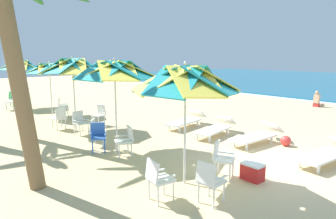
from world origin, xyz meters
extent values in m
plane|color=#D3B784|center=(0.00, 0.00, 0.00)|extent=(80.00, 80.00, 0.00)
cylinder|color=silver|center=(-0.61, -2.59, 1.08)|extent=(0.05, 0.05, 2.15)
cube|color=teal|center=(-0.09, -2.37, 2.35)|extent=(1.31, 1.22, 0.60)
cube|color=#EFDB4C|center=(-0.40, -2.07, 2.35)|extent=(1.24, 1.26, 0.60)
cube|color=teal|center=(-0.83, -2.07, 2.35)|extent=(1.22, 1.31, 0.60)
cube|color=#EFDB4C|center=(-1.14, -2.37, 2.35)|extent=(1.26, 1.24, 0.60)
cube|color=teal|center=(-1.14, -2.81, 2.35)|extent=(1.31, 1.22, 0.60)
cube|color=#EFDB4C|center=(-0.83, -3.11, 2.35)|extent=(1.24, 1.26, 0.60)
cube|color=teal|center=(-0.40, -3.11, 2.35)|extent=(1.22, 1.31, 0.60)
cube|color=#EFDB4C|center=(-0.09, -2.81, 2.35)|extent=(1.26, 1.24, 0.60)
sphere|color=silver|center=(-0.61, -2.59, 2.69)|extent=(0.08, 0.08, 0.08)
cube|color=white|center=(-0.31, -3.51, 0.44)|extent=(0.49, 0.49, 0.05)
cube|color=white|center=(-0.34, -3.71, 0.67)|extent=(0.43, 0.15, 0.40)
cube|color=white|center=(-0.51, -3.49, 0.55)|extent=(0.09, 0.40, 0.03)
cube|color=white|center=(-0.11, -3.54, 0.55)|extent=(0.09, 0.40, 0.03)
cylinder|color=white|center=(-0.46, -3.31, 0.21)|extent=(0.04, 0.04, 0.41)
cylinder|color=white|center=(-0.12, -3.36, 0.21)|extent=(0.04, 0.04, 0.41)
cylinder|color=white|center=(-0.51, -3.66, 0.21)|extent=(0.04, 0.04, 0.41)
cylinder|color=white|center=(-0.16, -3.71, 0.21)|extent=(0.04, 0.04, 0.41)
cube|color=white|center=(-0.23, -1.66, 0.44)|extent=(0.59, 0.59, 0.05)
cube|color=white|center=(-0.41, -1.75, 0.67)|extent=(0.27, 0.42, 0.40)
cube|color=white|center=(-0.32, -1.48, 0.55)|extent=(0.37, 0.21, 0.03)
cube|color=white|center=(-0.14, -1.84, 0.55)|extent=(0.37, 0.21, 0.03)
cylinder|color=white|center=(-0.15, -1.43, 0.21)|extent=(0.04, 0.04, 0.41)
cylinder|color=white|center=(0.00, -1.74, 0.21)|extent=(0.04, 0.04, 0.41)
cylinder|color=white|center=(-0.47, -1.58, 0.21)|extent=(0.04, 0.04, 0.41)
cylinder|color=white|center=(-0.31, -1.90, 0.21)|extent=(0.04, 0.04, 0.41)
cube|color=white|center=(0.39, -2.82, 0.44)|extent=(0.49, 0.49, 0.05)
cube|color=white|center=(0.41, -3.02, 0.67)|extent=(0.43, 0.14, 0.40)
cube|color=white|center=(0.19, -2.84, 0.55)|extent=(0.09, 0.40, 0.03)
cube|color=white|center=(0.59, -2.80, 0.55)|extent=(0.09, 0.40, 0.03)
cylinder|color=white|center=(0.19, -2.67, 0.21)|extent=(0.04, 0.04, 0.41)
cylinder|color=white|center=(0.54, -2.62, 0.21)|extent=(0.04, 0.04, 0.41)
cylinder|color=white|center=(0.23, -3.01, 0.21)|extent=(0.04, 0.04, 0.41)
cylinder|color=white|center=(0.58, -2.97, 0.21)|extent=(0.04, 0.04, 0.41)
cylinder|color=silver|center=(-3.62, -2.54, 1.15)|extent=(0.05, 0.05, 2.29)
cube|color=teal|center=(-3.06, -2.31, 2.45)|extent=(1.45, 1.34, 0.55)
cube|color=#EFDB4C|center=(-3.39, -1.97, 2.45)|extent=(1.35, 1.42, 0.55)
cube|color=teal|center=(-3.86, -1.97, 2.45)|extent=(1.34, 1.45, 0.55)
cube|color=#EFDB4C|center=(-4.19, -2.31, 2.45)|extent=(1.42, 1.35, 0.55)
cube|color=teal|center=(-4.19, -2.78, 2.45)|extent=(1.45, 1.34, 0.55)
cube|color=#EFDB4C|center=(-3.86, -3.11, 2.45)|extent=(1.35, 1.42, 0.55)
cube|color=teal|center=(-3.39, -3.11, 2.45)|extent=(1.34, 1.45, 0.55)
cube|color=#EFDB4C|center=(-3.06, -2.78, 2.45)|extent=(1.42, 1.35, 0.55)
sphere|color=silver|center=(-3.62, -2.54, 2.75)|extent=(0.08, 0.08, 0.08)
cube|color=blue|center=(-3.90, -3.01, 0.44)|extent=(0.59, 0.59, 0.05)
cube|color=blue|center=(-4.08, -2.92, 0.67)|extent=(0.27, 0.42, 0.40)
cube|color=blue|center=(-3.81, -2.83, 0.55)|extent=(0.37, 0.21, 0.03)
cube|color=blue|center=(-3.99, -3.19, 0.55)|extent=(0.37, 0.21, 0.03)
cylinder|color=blue|center=(-3.66, -2.93, 0.21)|extent=(0.04, 0.04, 0.41)
cylinder|color=blue|center=(-3.82, -3.25, 0.21)|extent=(0.04, 0.04, 0.41)
cylinder|color=blue|center=(-3.98, -2.78, 0.21)|extent=(0.04, 0.04, 0.41)
cylinder|color=blue|center=(-4.13, -3.09, 0.21)|extent=(0.04, 0.04, 0.41)
cube|color=white|center=(-4.50, -2.68, 0.44)|extent=(0.62, 0.62, 0.05)
cube|color=white|center=(-4.63, -2.83, 0.67)|extent=(0.38, 0.35, 0.40)
cube|color=white|center=(-4.65, -2.55, 0.55)|extent=(0.29, 0.32, 0.03)
cube|color=white|center=(-4.35, -2.82, 0.55)|extent=(0.29, 0.32, 0.03)
cylinder|color=white|center=(-4.52, -2.44, 0.21)|extent=(0.04, 0.04, 0.41)
cylinder|color=white|center=(-4.25, -2.67, 0.21)|extent=(0.04, 0.04, 0.41)
cylinder|color=white|center=(-4.75, -2.70, 0.21)|extent=(0.04, 0.04, 0.41)
cylinder|color=white|center=(-4.48, -2.93, 0.21)|extent=(0.04, 0.04, 0.41)
cube|color=white|center=(-3.08, -2.64, 0.44)|extent=(0.55, 0.55, 0.05)
cube|color=white|center=(-3.02, -2.45, 0.67)|extent=(0.43, 0.21, 0.40)
cube|color=white|center=(-2.89, -2.70, 0.55)|extent=(0.15, 0.39, 0.03)
cube|color=white|center=(-3.27, -2.58, 0.55)|extent=(0.15, 0.39, 0.03)
cylinder|color=white|center=(-2.96, -2.86, 0.21)|extent=(0.04, 0.04, 0.41)
cylinder|color=white|center=(-3.30, -2.76, 0.21)|extent=(0.04, 0.04, 0.41)
cylinder|color=white|center=(-2.86, -2.52, 0.21)|extent=(0.04, 0.04, 0.41)
cylinder|color=white|center=(-3.20, -2.42, 0.21)|extent=(0.04, 0.04, 0.41)
cylinder|color=silver|center=(-6.99, -2.38, 1.15)|extent=(0.05, 0.05, 2.30)
cube|color=teal|center=(-6.46, -2.16, 2.48)|extent=(1.30, 1.26, 0.58)
cube|color=#EFDB4C|center=(-6.77, -1.85, 2.48)|extent=(1.24, 1.33, 0.58)
cube|color=teal|center=(-7.21, -1.85, 2.48)|extent=(1.26, 1.30, 0.58)
cube|color=#EFDB4C|center=(-7.52, -2.16, 2.48)|extent=(1.33, 1.24, 0.58)
cube|color=teal|center=(-7.52, -2.60, 2.48)|extent=(1.30, 1.26, 0.58)
cube|color=#EFDB4C|center=(-7.21, -2.91, 2.48)|extent=(1.24, 1.33, 0.58)
cube|color=teal|center=(-6.77, -2.91, 2.48)|extent=(1.26, 1.30, 0.58)
cube|color=#EFDB4C|center=(-6.46, -2.60, 2.48)|extent=(1.33, 1.24, 0.58)
sphere|color=silver|center=(-6.99, -2.38, 2.81)|extent=(0.08, 0.08, 0.08)
cube|color=white|center=(-6.11, -2.55, 0.44)|extent=(0.51, 0.51, 0.05)
cube|color=white|center=(-6.30, -2.59, 0.67)|extent=(0.16, 0.43, 0.40)
cube|color=white|center=(-6.14, -2.36, 0.55)|extent=(0.40, 0.10, 0.03)
cube|color=white|center=(-6.07, -2.75, 0.55)|extent=(0.40, 0.10, 0.03)
cylinder|color=white|center=(-5.96, -2.35, 0.21)|extent=(0.04, 0.04, 0.41)
cylinder|color=white|center=(-5.90, -2.70, 0.21)|extent=(0.04, 0.04, 0.41)
cylinder|color=white|center=(-6.31, -2.41, 0.21)|extent=(0.04, 0.04, 0.41)
cylinder|color=white|center=(-6.25, -2.76, 0.21)|extent=(0.04, 0.04, 0.41)
cube|color=white|center=(-7.02, -1.40, 0.44)|extent=(0.55, 0.55, 0.05)
cube|color=white|center=(-7.07, -1.21, 0.67)|extent=(0.43, 0.21, 0.40)
cube|color=white|center=(-6.82, -1.34, 0.55)|extent=(0.15, 0.39, 0.03)
cube|color=white|center=(-7.21, -1.46, 0.55)|extent=(0.15, 0.39, 0.03)
cylinder|color=white|center=(-6.80, -1.52, 0.21)|extent=(0.04, 0.04, 0.41)
cylinder|color=white|center=(-7.13, -1.62, 0.21)|extent=(0.04, 0.04, 0.41)
cylinder|color=white|center=(-6.90, -1.18, 0.21)|extent=(0.04, 0.04, 0.41)
cylinder|color=white|center=(-7.23, -1.28, 0.21)|extent=(0.04, 0.04, 0.41)
cube|color=white|center=(-7.46, -2.86, 0.44)|extent=(0.48, 0.48, 0.05)
cube|color=white|center=(-7.27, -2.84, 0.67)|extent=(0.14, 0.43, 0.40)
cube|color=white|center=(-7.44, -3.06, 0.55)|extent=(0.40, 0.08, 0.03)
cube|color=white|center=(-7.49, -2.66, 0.55)|extent=(0.40, 0.08, 0.03)
cylinder|color=white|center=(-7.62, -3.06, 0.21)|extent=(0.04, 0.04, 0.41)
cylinder|color=white|center=(-7.66, -2.71, 0.21)|extent=(0.04, 0.04, 0.41)
cylinder|color=white|center=(-7.27, -3.02, 0.21)|extent=(0.04, 0.04, 0.41)
cylinder|color=white|center=(-7.31, -2.67, 0.21)|extent=(0.04, 0.04, 0.41)
cylinder|color=silver|center=(-10.39, -2.09, 1.07)|extent=(0.05, 0.05, 2.13)
cube|color=teal|center=(-9.89, -1.89, 2.28)|extent=(1.25, 1.18, 0.49)
cube|color=#EFDB4C|center=(-10.19, -1.60, 2.28)|extent=(1.18, 1.26, 0.49)
cube|color=teal|center=(-10.60, -1.60, 2.28)|extent=(1.18, 1.25, 0.49)
cube|color=#EFDB4C|center=(-10.89, -1.89, 2.28)|extent=(1.26, 1.18, 0.49)
cube|color=teal|center=(-10.89, -2.30, 2.28)|extent=(1.25, 1.18, 0.49)
cube|color=#EFDB4C|center=(-10.60, -2.59, 2.28)|extent=(1.18, 1.26, 0.49)
cube|color=teal|center=(-10.19, -2.59, 2.28)|extent=(1.18, 1.25, 0.49)
cube|color=#EFDB4C|center=(-9.89, -2.30, 2.28)|extent=(1.26, 1.18, 0.49)
sphere|color=silver|center=(-10.39, -2.09, 2.57)|extent=(0.08, 0.08, 0.08)
cube|color=white|center=(-10.02, -1.67, 0.44)|extent=(0.56, 0.56, 0.05)
cube|color=white|center=(-10.08, -1.86, 0.67)|extent=(0.43, 0.22, 0.40)
cube|color=white|center=(-10.20, -1.61, 0.55)|extent=(0.16, 0.39, 0.03)
cube|color=white|center=(-9.83, -1.74, 0.55)|extent=(0.16, 0.39, 0.03)
cylinder|color=white|center=(-10.13, -1.45, 0.21)|extent=(0.04, 0.04, 0.41)
cylinder|color=white|center=(-9.79, -1.56, 0.21)|extent=(0.04, 0.04, 0.41)
cylinder|color=white|center=(-10.24, -1.79, 0.21)|extent=(0.04, 0.04, 0.41)
cylinder|color=white|center=(-9.90, -1.90, 0.21)|extent=(0.04, 0.04, 0.41)
cylinder|color=silver|center=(-13.81, -2.50, 1.09)|extent=(0.05, 0.05, 2.19)
cube|color=teal|center=(-13.32, -2.29, 2.37)|extent=(1.22, 1.17, 0.54)
cube|color=#EFDB4C|center=(-13.61, -2.00, 2.37)|extent=(1.17, 1.23, 0.54)
cube|color=teal|center=(-14.02, -2.00, 2.37)|extent=(1.17, 1.22, 0.54)
cube|color=#EFDB4C|center=(-14.31, -2.29, 2.37)|extent=(1.23, 1.17, 0.54)
cube|color=teal|center=(-14.31, -2.70, 2.37)|extent=(1.22, 1.17, 0.54)
cube|color=#EFDB4C|center=(-14.02, -3.00, 2.37)|extent=(1.17, 1.23, 0.54)
cube|color=teal|center=(-13.61, -3.00, 2.37)|extent=(1.17, 1.22, 0.54)
cube|color=#EFDB4C|center=(-13.32, -2.70, 2.37)|extent=(1.23, 1.17, 0.54)
sphere|color=silver|center=(-13.81, -2.50, 2.70)|extent=(0.08, 0.08, 0.08)
cube|color=#2D8C4C|center=(-14.62, -2.75, 0.44)|extent=(0.50, 0.50, 0.05)
cube|color=#2D8C4C|center=(-14.59, -2.95, 0.67)|extent=(0.43, 0.15, 0.40)
cube|color=#2D8C4C|center=(-14.82, -2.78, 0.55)|extent=(0.09, 0.40, 0.03)
cube|color=#2D8C4C|center=(-14.42, -2.72, 0.55)|extent=(0.09, 0.40, 0.03)
cylinder|color=#2D8C4C|center=(-14.82, -2.60, 0.21)|extent=(0.04, 0.04, 0.41)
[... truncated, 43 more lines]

